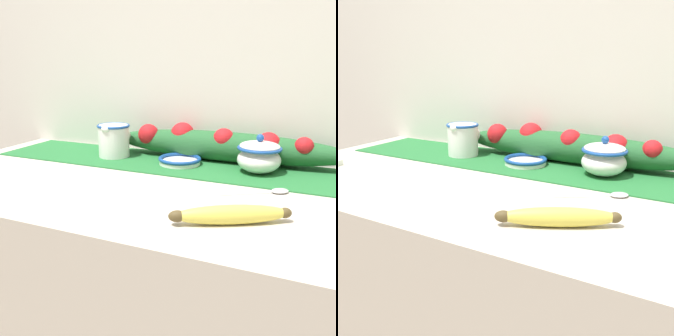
# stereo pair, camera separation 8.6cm
# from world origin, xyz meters

# --- Properties ---
(back_wall) EXTENTS (2.28, 0.04, 2.40)m
(back_wall) POSITION_xyz_m (0.00, 0.33, 1.20)
(back_wall) COLOR silver
(back_wall) RESTS_ON ground_plane
(table_runner) EXTENTS (1.36, 0.25, 0.00)m
(table_runner) POSITION_xyz_m (0.00, 0.18, 0.90)
(table_runner) COLOR #236B33
(table_runner) RESTS_ON countertop
(cream_pitcher) EXTENTS (0.10, 0.12, 0.10)m
(cream_pitcher) POSITION_xyz_m (-0.33, 0.18, 0.96)
(cream_pitcher) COLOR white
(cream_pitcher) RESTS_ON countertop
(sugar_bowl) EXTENTS (0.12, 0.12, 0.10)m
(sugar_bowl) POSITION_xyz_m (0.12, 0.18, 0.95)
(sugar_bowl) COLOR white
(sugar_bowl) RESTS_ON countertop
(small_dish) EXTENTS (0.12, 0.12, 0.02)m
(small_dish) POSITION_xyz_m (-0.11, 0.18, 0.91)
(small_dish) COLOR white
(small_dish) RESTS_ON countertop
(banana) EXTENTS (0.21, 0.13, 0.04)m
(banana) POSITION_xyz_m (0.13, -0.17, 0.92)
(banana) COLOR #DBCC4C
(banana) RESTS_ON countertop
(spoon) EXTENTS (0.15, 0.10, 0.01)m
(spoon) POSITION_xyz_m (0.18, 0.04, 0.90)
(spoon) COLOR silver
(spoon) RESTS_ON countertop
(poinsettia_garland) EXTENTS (0.71, 0.10, 0.11)m
(poinsettia_garland) POSITION_xyz_m (-0.01, 0.26, 0.95)
(poinsettia_garland) COLOR #235B2D
(poinsettia_garland) RESTS_ON countertop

